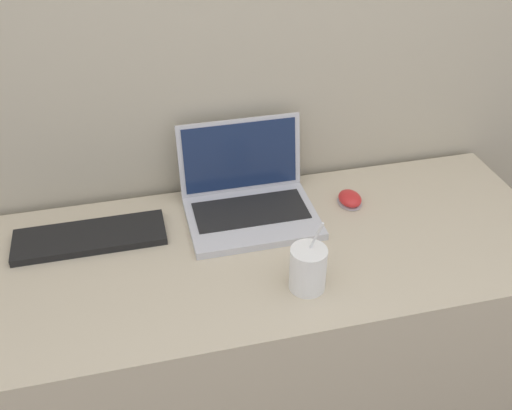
% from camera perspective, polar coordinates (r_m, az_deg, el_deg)
% --- Properties ---
extents(wall_back, '(7.00, 0.04, 2.50)m').
position_cam_1_polar(wall_back, '(1.60, -0.99, 17.84)').
color(wall_back, '#BCB299').
rests_on(wall_back, ground_plane).
extents(desk, '(1.47, 0.61, 0.76)m').
position_cam_1_polar(desk, '(1.80, 1.83, -13.33)').
color(desk, beige).
rests_on(desk, ground_plane).
extents(laptop, '(0.34, 0.30, 0.23)m').
position_cam_1_polar(laptop, '(1.63, -0.75, 0.76)').
color(laptop, silver).
rests_on(laptop, desk).
extents(drink_cup, '(0.09, 0.09, 0.19)m').
position_cam_1_polar(drink_cup, '(1.39, 4.97, -6.00)').
color(drink_cup, white).
rests_on(drink_cup, desk).
extents(computer_mouse, '(0.07, 0.08, 0.03)m').
position_cam_1_polar(computer_mouse, '(1.70, 8.93, 0.56)').
color(computer_mouse, '#B2B2B7').
rests_on(computer_mouse, desk).
extents(external_keyboard, '(0.39, 0.13, 0.02)m').
position_cam_1_polar(external_keyboard, '(1.61, -15.53, -2.96)').
color(external_keyboard, black).
rests_on(external_keyboard, desk).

